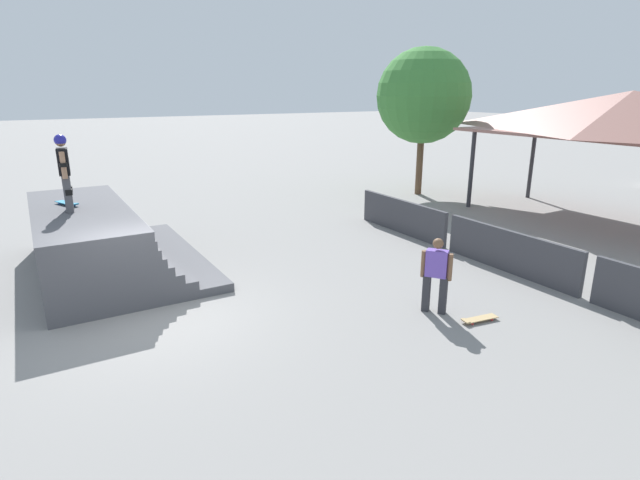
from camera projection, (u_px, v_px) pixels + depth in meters
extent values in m
plane|color=gray|center=(153.00, 319.00, 9.88)|extent=(160.00, 160.00, 0.00)
cube|color=#4C4C51|center=(123.00, 263.00, 12.77)|extent=(5.99, 3.74, 0.20)
cube|color=#4C4C51|center=(105.00, 258.00, 12.52)|extent=(5.99, 2.95, 0.20)
cube|color=#4C4C51|center=(98.00, 252.00, 12.39)|extent=(5.99, 2.66, 0.20)
cube|color=#4C4C51|center=(93.00, 244.00, 12.28)|extent=(5.99, 2.47, 0.20)
cube|color=#4C4C51|center=(89.00, 237.00, 12.19)|extent=(5.99, 2.33, 0.20)
cube|color=#4C4C51|center=(85.00, 229.00, 12.11)|extent=(5.99, 2.23, 0.20)
cube|color=#4C4C51|center=(83.00, 221.00, 12.03)|extent=(5.99, 2.16, 0.20)
cube|color=#4C4C51|center=(81.00, 213.00, 11.97)|extent=(5.99, 2.12, 0.20)
cylinder|color=silver|center=(126.00, 205.00, 12.46)|extent=(5.87, 0.07, 0.07)
cube|color=#4C4C51|center=(68.00, 194.00, 11.47)|extent=(0.17, 0.17, 0.85)
cube|color=black|center=(69.00, 192.00, 11.46)|extent=(0.21, 0.16, 0.12)
cube|color=#4C4C51|center=(68.00, 191.00, 11.79)|extent=(0.17, 0.17, 0.85)
cube|color=black|center=(69.00, 189.00, 11.79)|extent=(0.21, 0.16, 0.12)
cube|color=black|center=(63.00, 162.00, 11.42)|extent=(0.48, 0.27, 0.60)
cylinder|color=#A87A5B|center=(63.00, 165.00, 11.18)|extent=(0.12, 0.12, 0.60)
cylinder|color=black|center=(63.00, 165.00, 11.18)|extent=(0.19, 0.19, 0.09)
cylinder|color=#A87A5B|center=(64.00, 162.00, 11.68)|extent=(0.12, 0.12, 0.60)
cylinder|color=black|center=(64.00, 162.00, 11.68)|extent=(0.19, 0.19, 0.09)
sphere|color=#A87A5B|center=(60.00, 141.00, 11.28)|extent=(0.23, 0.23, 0.23)
sphere|color=#232399|center=(60.00, 140.00, 11.28)|extent=(0.26, 0.26, 0.26)
cylinder|color=blue|center=(75.00, 205.00, 12.22)|extent=(0.06, 0.05, 0.05)
cylinder|color=blue|center=(69.00, 206.00, 12.11)|extent=(0.06, 0.05, 0.05)
cylinder|color=blue|center=(64.00, 202.00, 12.49)|extent=(0.06, 0.05, 0.05)
cylinder|color=blue|center=(59.00, 203.00, 12.38)|extent=(0.06, 0.05, 0.05)
cube|color=teal|center=(67.00, 203.00, 12.29)|extent=(0.80, 0.49, 0.02)
cube|color=teal|center=(74.00, 204.00, 12.08)|extent=(0.17, 0.22, 0.02)
cube|color=#2D2D33|center=(426.00, 293.00, 10.18)|extent=(0.20, 0.20, 0.78)
cube|color=#2D2D33|center=(443.00, 296.00, 10.04)|extent=(0.20, 0.20, 0.78)
cube|color=#6B4CB7|center=(437.00, 263.00, 9.92)|extent=(0.46, 0.41, 0.55)
cylinder|color=brown|center=(424.00, 264.00, 10.03)|extent=(0.14, 0.14, 0.55)
cylinder|color=brown|center=(450.00, 267.00, 9.83)|extent=(0.14, 0.14, 0.55)
sphere|color=brown|center=(438.00, 244.00, 9.80)|extent=(0.21, 0.21, 0.21)
cylinder|color=red|center=(472.00, 324.00, 9.64)|extent=(0.04, 0.06, 0.05)
cylinder|color=red|center=(468.00, 321.00, 9.77)|extent=(0.04, 0.06, 0.05)
cylinder|color=red|center=(492.00, 319.00, 9.82)|extent=(0.04, 0.06, 0.05)
cylinder|color=red|center=(487.00, 317.00, 9.94)|extent=(0.04, 0.06, 0.05)
cube|color=tan|center=(480.00, 318.00, 9.78)|extent=(0.31, 0.78, 0.02)
cube|color=tan|center=(465.00, 321.00, 9.65)|extent=(0.21, 0.12, 0.02)
cube|color=#3D3D42|center=(402.00, 216.00, 15.77)|extent=(3.90, 0.12, 1.05)
cube|color=#3D3D42|center=(509.00, 251.00, 12.35)|extent=(3.90, 0.12, 1.05)
cylinder|color=#2D2D33|center=(471.00, 170.00, 19.00)|extent=(0.16, 0.16, 2.89)
cylinder|color=#2D2D33|center=(532.00, 163.00, 20.71)|extent=(0.16, 0.16, 2.89)
cube|color=#9E6B60|center=(626.00, 137.00, 15.65)|extent=(10.76, 4.13, 0.10)
pyramid|color=#9E6B60|center=(630.00, 113.00, 15.44)|extent=(10.54, 4.04, 1.36)
cylinder|color=brown|center=(420.00, 163.00, 21.43)|extent=(0.28, 0.28, 2.73)
sphere|color=#3D7F38|center=(423.00, 96.00, 20.63)|extent=(3.89, 3.89, 3.89)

